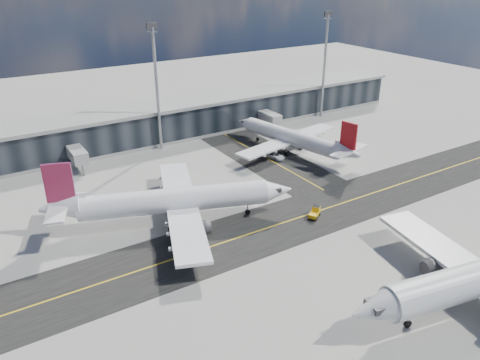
{
  "coord_description": "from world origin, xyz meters",
  "views": [
    {
      "loc": [
        -39.44,
        -51.15,
        40.42
      ],
      "look_at": [
        0.84,
        13.58,
        5.0
      ],
      "focal_mm": 35.0,
      "sensor_mm": 36.0,
      "label": 1
    }
  ],
  "objects_px": {
    "airliner_redtail": "(293,138)",
    "service_van": "(275,156)",
    "airliner_af": "(171,201)",
    "baggage_tug": "(315,212)"
  },
  "relations": [
    {
      "from": "airliner_redtail",
      "to": "service_van",
      "type": "height_order",
      "value": "airliner_redtail"
    },
    {
      "from": "airliner_redtail",
      "to": "baggage_tug",
      "type": "bearing_deg",
      "value": -132.81
    },
    {
      "from": "airliner_af",
      "to": "baggage_tug",
      "type": "bearing_deg",
      "value": 82.29
    },
    {
      "from": "service_van",
      "to": "baggage_tug",
      "type": "bearing_deg",
      "value": -121.01
    },
    {
      "from": "airliner_redtail",
      "to": "service_van",
      "type": "distance_m",
      "value": 6.45
    },
    {
      "from": "airliner_redtail",
      "to": "airliner_af",
      "type": "bearing_deg",
      "value": -170.42
    },
    {
      "from": "airliner_af",
      "to": "service_van",
      "type": "xyz_separation_m",
      "value": [
        31.92,
        14.22,
        -3.45
      ]
    },
    {
      "from": "baggage_tug",
      "to": "service_van",
      "type": "height_order",
      "value": "baggage_tug"
    },
    {
      "from": "airliner_af",
      "to": "service_van",
      "type": "height_order",
      "value": "airliner_af"
    },
    {
      "from": "airliner_redtail",
      "to": "baggage_tug",
      "type": "height_order",
      "value": "airliner_redtail"
    }
  ]
}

